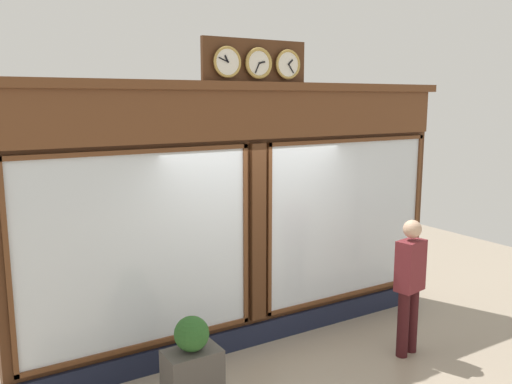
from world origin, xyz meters
TOP-DOWN VIEW (x-y plane):
  - shop_facade at (-0.00, -0.13)m, footprint 6.02×0.42m
  - pedestrian at (-1.44, 1.21)m, footprint 0.39×0.28m
  - planter_box at (1.32, 0.93)m, footprint 0.56×0.36m
  - planter_shrub at (1.32, 0.93)m, footprint 0.35×0.35m

SIDE VIEW (x-z plane):
  - planter_box at x=1.32m, z-range 0.00..0.64m
  - planter_shrub at x=1.32m, z-range 0.64..0.99m
  - pedestrian at x=-1.44m, z-range 0.09..1.78m
  - shop_facade at x=0.00m, z-range -0.23..3.56m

